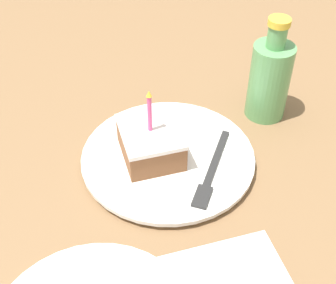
# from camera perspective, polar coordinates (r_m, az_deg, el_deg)

# --- Properties ---
(ground_plane) EXTENTS (2.40, 2.40, 0.04)m
(ground_plane) POSITION_cam_1_polar(r_m,az_deg,el_deg) (0.81, -1.70, -4.35)
(ground_plane) COLOR brown
(ground_plane) RESTS_ON ground
(plate) EXTENTS (0.29, 0.29, 0.02)m
(plate) POSITION_cam_1_polar(r_m,az_deg,el_deg) (0.80, 0.00, -1.91)
(plate) COLOR white
(plate) RESTS_ON ground_plane
(cake_slice) EXTENTS (0.11, 0.09, 0.13)m
(cake_slice) POSITION_cam_1_polar(r_m,az_deg,el_deg) (0.77, -2.20, -0.02)
(cake_slice) COLOR brown
(cake_slice) RESTS_ON plate
(fork) EXTENTS (0.16, 0.12, 0.00)m
(fork) POSITION_cam_1_polar(r_m,az_deg,el_deg) (0.76, 5.28, -3.70)
(fork) COLOR #262626
(fork) RESTS_ON plate
(bottle) EXTENTS (0.07, 0.07, 0.20)m
(bottle) POSITION_cam_1_polar(r_m,az_deg,el_deg) (0.88, 12.29, 7.60)
(bottle) COLOR #599959
(bottle) RESTS_ON ground_plane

